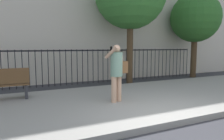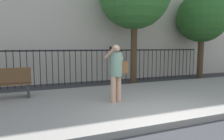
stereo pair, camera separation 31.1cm
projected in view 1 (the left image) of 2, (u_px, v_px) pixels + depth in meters
The scene contains 6 objects.
ground_plane at pixel (181, 126), 4.52m from camera, with size 60.00×60.00×0.00m, color #333338.
sidewalk at pixel (130, 100), 6.49m from camera, with size 28.00×4.40×0.15m, color gray.
iron_fence at pixel (90, 62), 9.72m from camera, with size 12.03×0.04×1.60m.
pedestrian_on_phone at pixel (117, 69), 5.90m from camera, with size 0.71×0.52×1.63m.
street_bench at pixel (0, 84), 6.03m from camera, with size 1.60×0.45×0.95m.
street_tree_near at pixel (195, 18), 11.44m from camera, with size 2.71×2.71×4.67m.
Camera 1 is at (-3.20, -3.31, 1.73)m, focal length 33.36 mm.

